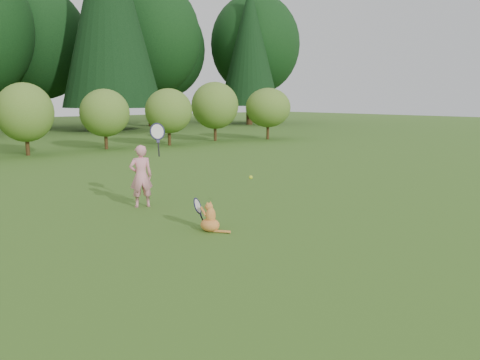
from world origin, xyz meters
TOP-DOWN VIEW (x-y plane):
  - ground at (0.00, 0.00)m, footprint 100.00×100.00m
  - shrub_row at (0.00, 13.00)m, footprint 28.00×3.00m
  - child at (-0.56, 2.80)m, footprint 0.72×0.51m
  - cat at (-0.56, 0.64)m, footprint 0.36×0.68m
  - tennis_ball at (0.88, 1.31)m, footprint 0.07×0.07m

SIDE VIEW (x-z plane):
  - ground at x=0.00m, z-range 0.00..0.00m
  - cat at x=-0.56m, z-range -0.07..0.55m
  - tennis_ball at x=0.88m, z-range 0.57..0.64m
  - child at x=-0.56m, z-range -0.26..1.50m
  - shrub_row at x=0.00m, z-range 0.00..2.80m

